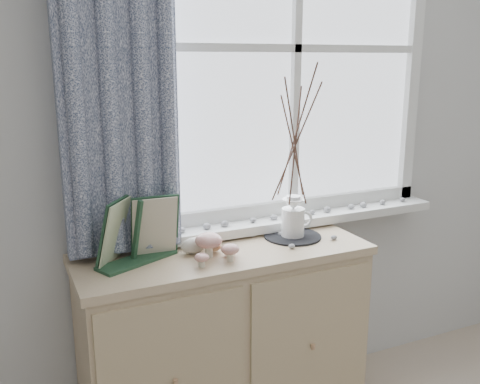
{
  "coord_description": "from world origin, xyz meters",
  "views": [
    {
      "loc": [
        -0.95,
        -0.13,
        1.6
      ],
      "look_at": [
        -0.1,
        1.7,
        1.1
      ],
      "focal_mm": 40.0,
      "sensor_mm": 36.0,
      "label": 1
    }
  ],
  "objects_px": {
    "botanical_book": "(138,231)",
    "twig_pitcher": "(295,139)",
    "toadstool_cluster": "(213,245)",
    "sideboard": "(225,345)"
  },
  "relations": [
    {
      "from": "sideboard",
      "to": "botanical_book",
      "type": "xyz_separation_m",
      "value": [
        -0.35,
        -0.0,
        0.56
      ]
    },
    {
      "from": "botanical_book",
      "to": "twig_pitcher",
      "type": "bearing_deg",
      "value": -21.28
    },
    {
      "from": "botanical_book",
      "to": "toadstool_cluster",
      "type": "relative_size",
      "value": 2.04
    },
    {
      "from": "toadstool_cluster",
      "to": "sideboard",
      "type": "bearing_deg",
      "value": 41.7
    },
    {
      "from": "toadstool_cluster",
      "to": "twig_pitcher",
      "type": "xyz_separation_m",
      "value": [
        0.41,
        0.1,
        0.37
      ]
    },
    {
      "from": "toadstool_cluster",
      "to": "twig_pitcher",
      "type": "relative_size",
      "value": 0.24
    },
    {
      "from": "twig_pitcher",
      "to": "sideboard",
      "type": "bearing_deg",
      "value": -154.84
    },
    {
      "from": "sideboard",
      "to": "botanical_book",
      "type": "distance_m",
      "value": 0.66
    },
    {
      "from": "sideboard",
      "to": "twig_pitcher",
      "type": "bearing_deg",
      "value": 4.98
    },
    {
      "from": "botanical_book",
      "to": "twig_pitcher",
      "type": "xyz_separation_m",
      "value": [
        0.69,
        0.03,
        0.3
      ]
    }
  ]
}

